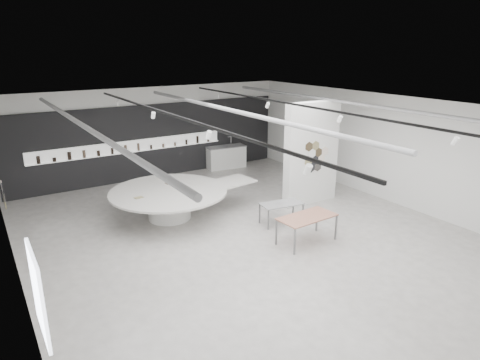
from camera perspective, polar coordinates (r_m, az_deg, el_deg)
room at (r=12.22m, az=0.03°, el=1.68°), size 12.02×14.02×3.82m
back_wall_display at (r=18.41m, az=-11.64°, el=5.02°), size 11.80×0.27×3.10m
partition_column at (r=15.18m, az=9.52°, el=3.51°), size 2.20×0.38×3.60m
display_island at (r=14.06m, az=-9.14°, el=-2.61°), size 5.20×4.27×0.97m
sample_table_wood at (r=12.28m, az=8.93°, el=-5.07°), size 1.74×0.95×0.80m
sample_table_stone at (r=13.52m, az=5.56°, el=-3.33°), size 1.39×0.82×0.68m
kitchen_counter at (r=19.68m, az=-1.86°, el=3.09°), size 1.87×0.89×1.42m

